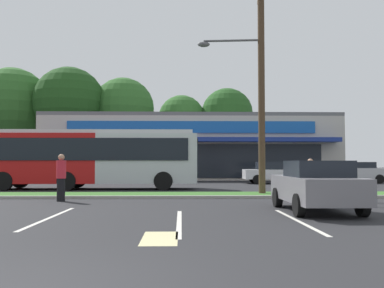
# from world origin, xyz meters

# --- Properties ---
(grass_median) EXTENTS (56.00, 2.20, 0.12)m
(grass_median) POSITION_xyz_m (0.00, 14.00, 0.06)
(grass_median) COLOR #386B28
(grass_median) RESTS_ON ground_plane
(curb_lip) EXTENTS (56.00, 0.24, 0.12)m
(curb_lip) POSITION_xyz_m (0.00, 12.78, 0.06)
(curb_lip) COLOR #99968C
(curb_lip) RESTS_ON ground_plane
(parking_stripe_1) EXTENTS (0.12, 4.80, 0.01)m
(parking_stripe_1) POSITION_xyz_m (-1.89, 6.77, 0.00)
(parking_stripe_1) COLOR silver
(parking_stripe_1) RESTS_ON ground_plane
(parking_stripe_2) EXTENTS (0.12, 4.80, 0.01)m
(parking_stripe_2) POSITION_xyz_m (1.59, 5.82, 0.00)
(parking_stripe_2) COLOR silver
(parking_stripe_2) RESTS_ON ground_plane
(parking_stripe_3) EXTENTS (0.12, 4.80, 0.01)m
(parking_stripe_3) POSITION_xyz_m (4.60, 6.01, 0.00)
(parking_stripe_3) COLOR silver
(parking_stripe_3) RESTS_ON ground_plane
(lot_arrow) EXTENTS (0.70, 1.60, 0.01)m
(lot_arrow) POSITION_xyz_m (1.22, 3.56, 0.00)
(lot_arrow) COLOR beige
(lot_arrow) RESTS_ON ground_plane
(storefront_building) EXTENTS (25.35, 14.57, 5.64)m
(storefront_building) POSITION_xyz_m (2.50, 36.61, 2.82)
(storefront_building) COLOR #BCB7AD
(storefront_building) RESTS_ON ground_plane
(tree_far_left) EXTENTS (8.39, 8.39, 12.30)m
(tree_far_left) POSITION_xyz_m (-17.66, 44.25, 8.09)
(tree_far_left) COLOR #473323
(tree_far_left) RESTS_ON ground_plane
(tree_left) EXTENTS (7.98, 7.98, 12.19)m
(tree_left) POSITION_xyz_m (-10.97, 43.24, 8.19)
(tree_left) COLOR #473323
(tree_left) RESTS_ON ground_plane
(tree_mid_left) EXTENTS (7.16, 7.16, 11.32)m
(tree_mid_left) POSITION_xyz_m (-5.13, 44.83, 7.72)
(tree_mid_left) COLOR #473323
(tree_mid_left) RESTS_ON ground_plane
(tree_mid) EXTENTS (5.62, 5.62, 9.56)m
(tree_mid) POSITION_xyz_m (1.67, 46.39, 6.73)
(tree_mid) COLOR #473323
(tree_mid) RESTS_ON ground_plane
(tree_mid_right) EXTENTS (6.17, 6.17, 10.41)m
(tree_mid_right) POSITION_xyz_m (7.15, 46.34, 7.31)
(tree_mid_right) COLOR #473323
(tree_mid_right) RESTS_ON ground_plane
(utility_pole) EXTENTS (3.05, 2.40, 9.75)m
(utility_pole) POSITION_xyz_m (5.10, 14.18, 5.22)
(utility_pole) COLOR #4C3826
(utility_pole) RESTS_ON ground_plane
(city_bus) EXTENTS (12.05, 2.67, 3.25)m
(city_bus) POSITION_xyz_m (-3.51, 19.09, 1.77)
(city_bus) COLOR #B71414
(city_bus) RESTS_ON ground_plane
(car_0) EXTENTS (4.29, 1.92, 1.51)m
(car_0) POSITION_xyz_m (14.24, 25.72, 0.79)
(car_0) COLOR #B7B7BC
(car_0) RESTS_ON ground_plane
(car_3) EXTENTS (4.21, 1.90, 1.52)m
(car_3) POSITION_xyz_m (8.11, 25.22, 0.77)
(car_3) COLOR silver
(car_3) RESTS_ON ground_plane
(car_4) EXTENTS (1.97, 4.20, 1.54)m
(car_4) POSITION_xyz_m (5.72, 8.00, 0.79)
(car_4) COLOR slate
(car_4) RESTS_ON ground_plane
(pedestrian_near_bench) EXTENTS (0.33, 0.33, 1.63)m
(pedestrian_near_bench) POSITION_xyz_m (6.71, 11.82, 0.82)
(pedestrian_near_bench) COLOR #726651
(pedestrian_near_bench) RESTS_ON ground_plane
(pedestrian_by_pole) EXTENTS (0.36, 0.36, 1.80)m
(pedestrian_by_pole) POSITION_xyz_m (-2.96, 11.65, 0.91)
(pedestrian_by_pole) COLOR black
(pedestrian_by_pole) RESTS_ON ground_plane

